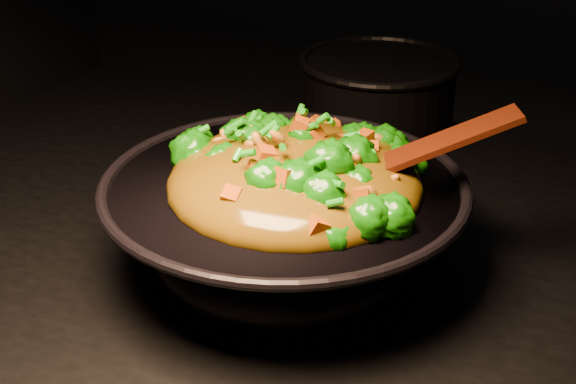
% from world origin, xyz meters
% --- Properties ---
extents(wok, '(0.56, 0.56, 0.12)m').
position_xyz_m(wok, '(0.11, -0.12, 0.96)').
color(wok, black).
rests_on(wok, stovetop).
extents(stir_fry, '(0.30, 0.30, 0.10)m').
position_xyz_m(stir_fry, '(0.12, -0.12, 1.07)').
color(stir_fry, '#136707').
rests_on(stir_fry, wok).
extents(spatula, '(0.24, 0.16, 0.11)m').
position_xyz_m(spatula, '(0.24, -0.07, 1.07)').
color(spatula, '#331403').
rests_on(spatula, wok).
extents(back_pot, '(0.27, 0.27, 0.14)m').
position_xyz_m(back_pot, '(0.06, 0.32, 0.97)').
color(back_pot, black).
rests_on(back_pot, stovetop).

